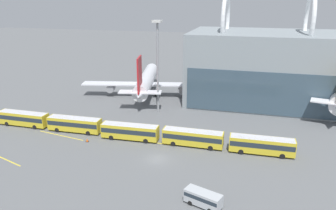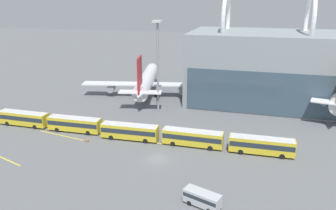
% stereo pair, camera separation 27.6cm
% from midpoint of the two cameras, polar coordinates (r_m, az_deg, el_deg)
% --- Properties ---
extents(ground_plane, '(440.00, 440.00, 0.00)m').
position_cam_midpoint_polar(ground_plane, '(60.88, -1.97, -9.37)').
color(ground_plane, slate).
extents(airliner_at_gate_near, '(37.79, 35.16, 14.04)m').
position_cam_midpoint_polar(airliner_at_gate_near, '(97.22, -3.91, 4.14)').
color(airliner_at_gate_near, silver).
rests_on(airliner_at_gate_near, ground_plane).
extents(shuttle_bus_0, '(12.01, 2.72, 3.24)m').
position_cam_midpoint_polar(shuttle_bus_0, '(82.06, -23.97, -2.07)').
color(shuttle_bus_0, gold).
rests_on(shuttle_bus_0, ground_plane).
extents(shuttle_bus_1, '(12.06, 2.91, 3.24)m').
position_cam_midpoint_polar(shuttle_bus_1, '(74.60, -16.06, -3.13)').
color(shuttle_bus_1, gold).
rests_on(shuttle_bus_1, ground_plane).
extents(shuttle_bus_2, '(12.08, 3.04, 3.24)m').
position_cam_midpoint_polar(shuttle_bus_2, '(68.42, -6.76, -4.48)').
color(shuttle_bus_2, gold).
rests_on(shuttle_bus_2, ground_plane).
extents(shuttle_bus_3, '(12.00, 2.68, 3.24)m').
position_cam_midpoint_polar(shuttle_bus_3, '(65.23, 4.22, -5.58)').
color(shuttle_bus_3, gold).
rests_on(shuttle_bus_3, ground_plane).
extents(shuttle_bus_4, '(12.04, 2.83, 3.24)m').
position_cam_midpoint_polar(shuttle_bus_4, '(64.34, 15.90, -6.63)').
color(shuttle_bus_4, gold).
rests_on(shuttle_bus_4, ground_plane).
extents(service_van_foreground, '(5.71, 3.60, 2.24)m').
position_cam_midpoint_polar(service_van_foreground, '(48.24, 5.96, -15.77)').
color(service_van_foreground, '#B2B7BC').
rests_on(service_van_foreground, ground_plane).
extents(floodlight_mast, '(2.15, 2.15, 22.96)m').
position_cam_midpoint_polar(floodlight_mast, '(81.84, -1.91, 8.53)').
color(floodlight_mast, gray).
rests_on(floodlight_mast, ground_plane).
extents(lane_stripe_0, '(7.64, 1.21, 0.01)m').
position_cam_midpoint_polar(lane_stripe_0, '(67.33, -2.51, -6.52)').
color(lane_stripe_0, yellow).
rests_on(lane_stripe_0, ground_plane).
extents(lane_stripe_2, '(10.94, 3.79, 0.01)m').
position_cam_midpoint_polar(lane_stripe_2, '(68.58, -27.06, -8.19)').
color(lane_stripe_2, yellow).
rests_on(lane_stripe_2, ground_plane).
extents(lane_stripe_3, '(11.77, 2.25, 0.01)m').
position_cam_midpoint_polar(lane_stripe_3, '(74.16, -18.26, -5.06)').
color(lane_stripe_3, yellow).
rests_on(lane_stripe_3, ground_plane).
extents(traffic_cone_0, '(0.60, 0.60, 0.70)m').
position_cam_midpoint_polar(traffic_cone_0, '(69.56, -14.01, -5.93)').
color(traffic_cone_0, black).
rests_on(traffic_cone_0, ground_plane).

